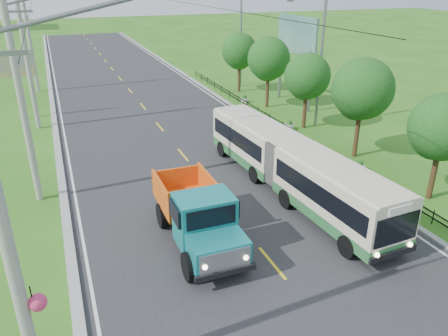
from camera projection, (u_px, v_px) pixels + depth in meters
ground at (272, 263)px, 16.82m from camera, size 240.00×240.00×0.00m
road at (154, 119)px, 33.87m from camera, size 14.00×120.00×0.02m
curb_left at (55, 129)px, 31.43m from camera, size 0.40×120.00×0.15m
curb_right at (238, 109)px, 36.26m from camera, size 0.30×120.00×0.10m
edge_line_left at (63, 129)px, 31.64m from camera, size 0.12×120.00×0.00m
edge_line_right at (233, 110)px, 36.10m from camera, size 0.12×120.00×0.00m
centre_dash at (272, 263)px, 16.82m from camera, size 0.12×2.20×0.00m
railing_right at (282, 126)px, 31.33m from camera, size 0.04×40.00×0.60m
pole_nearest at (8, 236)px, 9.52m from camera, size 3.51×0.44×10.00m
pole_near at (22, 99)px, 19.69m from camera, size 3.51×0.32×10.00m
pole_mid at (27, 57)px, 29.92m from camera, size 3.51×0.32×10.00m
pole_far at (30, 37)px, 40.15m from camera, size 3.51×0.32×10.00m
tree_second at (441, 130)px, 20.55m from camera, size 3.18×3.26×5.30m
tree_third at (361, 92)px, 25.48m from camera, size 3.60×3.62×6.00m
tree_fourth at (307, 78)px, 30.75m from camera, size 3.24×3.31×5.40m
tree_fifth at (268, 61)px, 35.76m from camera, size 3.48×3.52×5.80m
tree_back at (239, 53)px, 40.96m from camera, size 3.30×3.36×5.50m
streetlight_mid at (319, 59)px, 30.37m from camera, size 3.02×0.20×9.07m
streetlight_far at (239, 36)px, 42.31m from camera, size 3.02×0.20×9.07m
planter_near at (359, 167)px, 24.71m from camera, size 0.64×0.64×0.67m
planter_mid at (289, 126)px, 31.53m from camera, size 0.64×0.64×0.67m
planter_far at (244, 99)px, 38.35m from camera, size 0.64×0.64×0.67m
billboard_left at (13, 69)px, 32.55m from camera, size 3.00×0.20×5.20m
billboard_right at (296, 41)px, 35.87m from camera, size 0.24×6.00×7.30m
bus at (291, 163)px, 21.73m from camera, size 3.13×14.18×2.72m
dump_truck at (198, 212)px, 17.53m from camera, size 2.45×6.16×2.58m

